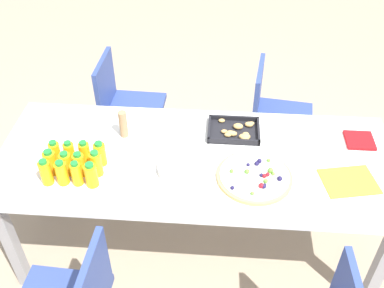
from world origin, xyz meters
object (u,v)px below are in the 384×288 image
juice_bottle_1 (62,173)px  paper_folder (349,181)px  juice_bottle_10 (85,153)px  juice_bottle_7 (96,164)px  juice_bottle_8 (55,153)px  juice_bottle_11 (100,154)px  snack_tray (235,131)px  party_table (196,166)px  chair_far_left (124,103)px  cardboard_tube (123,124)px  juice_bottle_6 (79,165)px  chair_far_right (273,112)px  juice_bottle_0 (46,172)px  juice_bottle_2 (77,174)px  juice_bottle_5 (66,164)px  napkin_stack (360,140)px  juice_bottle_3 (91,175)px  juice_bottle_9 (70,153)px  fruit_pizza (255,176)px  plate_stack (179,168)px  juice_bottle_4 (51,163)px

juice_bottle_1 → paper_folder: juice_bottle_1 is taller
juice_bottle_1 → juice_bottle_10: size_ratio=0.97×
juice_bottle_7 → juice_bottle_8: (-0.23, 0.07, -0.01)m
juice_bottle_11 → snack_tray: juice_bottle_11 is taller
party_table → snack_tray: (0.20, 0.21, 0.08)m
snack_tray → chair_far_left: bearing=142.9°
juice_bottle_1 → cardboard_tube: 0.44m
cardboard_tube → juice_bottle_6: bearing=-116.6°
juice_bottle_6 → chair_far_right: bearing=41.9°
juice_bottle_0 → juice_bottle_6: 0.16m
juice_bottle_7 → juice_bottle_11: 0.08m
juice_bottle_0 → paper_folder: size_ratio=0.55×
snack_tray → paper_folder: size_ratio=1.09×
juice_bottle_2 → juice_bottle_5: 0.10m
juice_bottle_0 → napkin_stack: size_ratio=0.96×
napkin_stack → juice_bottle_3: bearing=-162.6°
juice_bottle_9 → napkin_stack: juice_bottle_9 is taller
juice_bottle_10 → fruit_pizza: juice_bottle_10 is taller
juice_bottle_11 → plate_stack: bearing=-4.1°
chair_far_right → juice_bottle_6: 1.43m
chair_far_right → napkin_stack: chair_far_right is taller
party_table → juice_bottle_11: 0.50m
juice_bottle_11 → plate_stack: 0.41m
party_table → juice_bottle_6: bearing=-163.3°
snack_tray → chair_far_right: bearing=63.7°
juice_bottle_8 → paper_folder: bearing=-1.4°
chair_far_left → juice_bottle_11: bearing=7.0°
juice_bottle_2 → juice_bottle_10: 0.15m
juice_bottle_3 → juice_bottle_5: (-0.14, 0.07, -0.00)m
chair_far_left → cardboard_tube: cardboard_tube is taller
plate_stack → juice_bottle_7: bearing=-173.2°
chair_far_left → snack_tray: 0.99m
juice_bottle_1 → fruit_pizza: juice_bottle_1 is taller
juice_bottle_3 → juice_bottle_11: (0.01, 0.15, 0.00)m
juice_bottle_0 → paper_folder: bearing=4.4°
juice_bottle_5 → cardboard_tube: size_ratio=0.86×
juice_bottle_8 → plate_stack: juice_bottle_8 is taller
juice_bottle_5 → juice_bottle_3: bearing=-25.8°
juice_bottle_0 → party_table: bearing=18.6°
juice_bottle_1 → party_table: bearing=20.2°
cardboard_tube → juice_bottle_4: bearing=-133.9°
juice_bottle_5 → juice_bottle_8: size_ratio=1.01×
juice_bottle_4 → juice_bottle_2: bearing=-23.7°
plate_stack → napkin_stack: 1.00m
juice_bottle_10 → snack_tray: (0.76, 0.30, -0.05)m
juice_bottle_9 → chair_far_left: bearing=85.0°
juice_bottle_2 → juice_bottle_10: bearing=88.9°
plate_stack → juice_bottle_5: bearing=-174.3°
juice_bottle_1 → plate_stack: bearing=12.3°
juice_bottle_1 → juice_bottle_3: 0.14m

